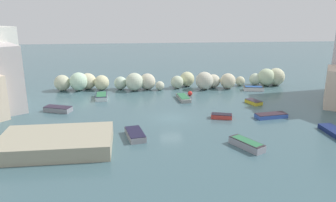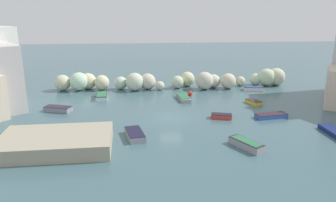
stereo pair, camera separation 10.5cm
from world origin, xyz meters
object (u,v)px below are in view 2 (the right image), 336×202
Objects in this scene: moored_boat_2 at (58,109)px; moored_boat_8 at (254,102)px; moored_boat_6 at (254,88)px; moored_boat_10 at (222,116)px; stone_dock at (56,142)px; channel_buoy at (190,93)px; moored_boat_5 at (336,133)px; moored_boat_7 at (183,98)px; moored_boat_4 at (135,134)px; moored_boat_0 at (102,96)px; moored_boat_3 at (13,142)px; moored_boat_9 at (246,144)px; moored_boat_1 at (271,116)px.

moored_boat_2 is 25.11m from moored_boat_8.
moored_boat_6 is 14.76m from moored_boat_10.
stone_dock is 2.75× the size of moored_boat_2.
moored_boat_5 is (12.27, -16.33, -0.10)m from channel_buoy.
moored_boat_7 is 8.89m from moored_boat_10.
moored_boat_2 is 1.41× the size of moored_boat_10.
moored_boat_7 is at bearing -38.62° from moored_boat_4.
moored_boat_0 is 7.19m from moored_boat_2.
moored_boat_0 is 20.83m from moored_boat_8.
channel_buoy is at bearing 30.42° from moored_boat_3.
moored_boat_9 is (2.29, -18.49, 0.03)m from channel_buoy.
moored_boat_0 is at bearing -162.15° from moored_boat_6.
moored_boat_5 is (24.86, -15.91, -0.11)m from moored_boat_0.
moored_boat_10 is (14.64, -9.83, -0.07)m from moored_boat_0.
stone_dock is at bearing -82.88° from moored_boat_8.
moored_boat_3 is 21.98m from moored_boat_10.
moored_boat_3 is at bearing -92.45° from moored_boat_5.
moored_boat_6 is 7.31m from moored_boat_8.
moored_boat_0 is 1.39× the size of moored_boat_8.
moored_boat_9 is (14.89, -18.07, 0.02)m from moored_boat_0.
stone_dock is at bearing 132.44° from moored_boat_7.
channel_buoy is at bearing 87.24° from moored_boat_0.
moored_boat_6 is at bearing -58.29° from moored_boat_4.
moored_boat_8 is (15.63, 10.24, -0.07)m from moored_boat_4.
moored_boat_9 is 1.42× the size of moored_boat_10.
moored_boat_1 is 25.61m from moored_boat_2.
moored_boat_0 reaches higher than moored_boat_2.
moored_boat_9 is at bearing -43.35° from moored_boat_8.
moored_boat_7 is (16.06, 3.82, -0.05)m from moored_boat_2.
stone_dock is 2.73× the size of moored_boat_9.
moored_boat_2 is 0.99× the size of moored_boat_4.
moored_boat_4 is 1.01× the size of moored_boat_9.
moored_boat_8 is (-4.51, 11.50, 0.01)m from moored_boat_5.
moored_boat_7 is (-9.12, 8.54, 0.01)m from moored_boat_1.
channel_buoy is at bearing 116.96° from moored_boat_10.
stone_dock is at bearing -27.36° from moored_boat_3.
moored_boat_6 is (25.09, 19.29, -0.35)m from stone_dock.
channel_buoy is 24.88m from moored_boat_3.
moored_boat_0 is 16.75m from moored_boat_3.
moored_boat_7 is at bearing -138.07° from moored_boat_5.
moored_boat_5 is (29.60, -10.50, -0.07)m from moored_boat_2.
moored_boat_8 is at bearing 82.15° from moored_boat_1.
channel_buoy reaches higher than moored_boat_4.
moored_boat_7 is 1.05× the size of moored_boat_9.
stone_dock is 23.72m from moored_boat_1.
moored_boat_8 is at bearing -160.07° from moored_boat_5.
moored_boat_5 is 11.89m from moored_boat_10.
moored_boat_10 is at bearing -163.69° from moored_boat_7.
moored_boat_0 is 0.97× the size of moored_boat_4.
moored_boat_10 is at bearing -78.70° from channel_buoy.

